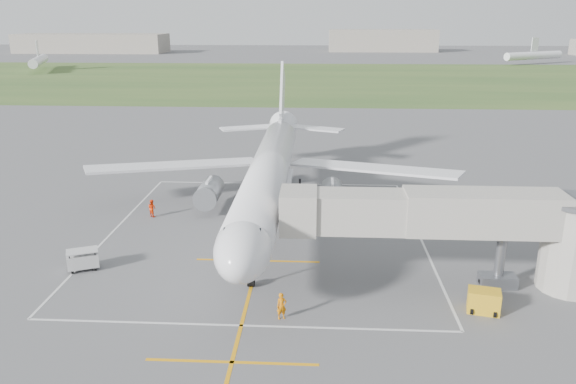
# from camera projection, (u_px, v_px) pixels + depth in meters

# --- Properties ---
(ground) EXTENTS (700.00, 700.00, 0.00)m
(ground) POSITION_uv_depth(u_px,v_px,m) (269.00, 218.00, 54.94)
(ground) COLOR #58585B
(ground) RESTS_ON ground
(grass_strip) EXTENTS (700.00, 120.00, 0.02)m
(grass_strip) POSITION_uv_depth(u_px,v_px,m) (304.00, 79.00, 178.81)
(grass_strip) COLOR #345324
(grass_strip) RESTS_ON ground
(apron_markings) EXTENTS (28.20, 60.00, 0.01)m
(apron_markings) POSITION_uv_depth(u_px,v_px,m) (263.00, 241.00, 49.39)
(apron_markings) COLOR orange
(apron_markings) RESTS_ON ground
(airliner) EXTENTS (38.93, 46.75, 13.52)m
(airliner) POSITION_uv_depth(u_px,v_px,m) (269.00, 173.00, 54.34)
(airliner) COLOR white
(airliner) RESTS_ON ground
(jet_bridge) EXTENTS (23.40, 5.00, 7.20)m
(jet_bridge) POSITION_uv_depth(u_px,v_px,m) (472.00, 225.00, 39.83)
(jet_bridge) COLOR #A19A91
(jet_bridge) RESTS_ON ground
(gpu_unit) EXTENTS (2.33, 1.86, 1.56)m
(gpu_unit) POSITION_uv_depth(u_px,v_px,m) (484.00, 301.00, 37.35)
(gpu_unit) COLOR gold
(gpu_unit) RESTS_ON ground
(baggage_cart) EXTENTS (2.69, 2.20, 1.62)m
(baggage_cart) POSITION_uv_depth(u_px,v_px,m) (83.00, 260.00, 43.60)
(baggage_cart) COLOR silver
(baggage_cart) RESTS_ON ground
(ramp_worker_nose) EXTENTS (0.76, 0.62, 1.81)m
(ramp_worker_nose) POSITION_uv_depth(u_px,v_px,m) (282.00, 306.00, 36.44)
(ramp_worker_nose) COLOR orange
(ramp_worker_nose) RESTS_ON ground
(ramp_worker_wing) EXTENTS (1.07, 1.01, 1.74)m
(ramp_worker_wing) POSITION_uv_depth(u_px,v_px,m) (152.00, 208.00, 55.23)
(ramp_worker_wing) COLOR #FE3808
(ramp_worker_wing) RESTS_ON ground
(distant_hangars) EXTENTS (345.00, 49.00, 12.00)m
(distant_hangars) POSITION_uv_depth(u_px,v_px,m) (282.00, 43.00, 306.95)
(distant_hangars) COLOR gray
(distant_hangars) RESTS_ON ground
(distant_aircraft) EXTENTS (212.50, 64.97, 8.85)m
(distant_aircraft) POSITION_uv_depth(u_px,v_px,m) (302.00, 58.00, 218.68)
(distant_aircraft) COLOR white
(distant_aircraft) RESTS_ON ground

